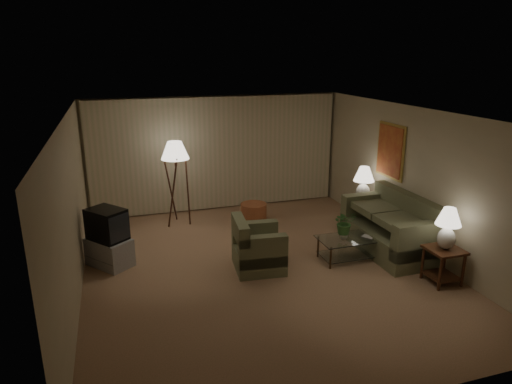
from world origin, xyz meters
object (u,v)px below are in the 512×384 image
table_lamp_near (448,225)px  crt_tv (107,224)px  coffee_table (351,245)px  ottoman (254,212)px  floor_lamp (177,182)px  sofa (389,230)px  side_table_near (443,259)px  vase (344,235)px  tv_cabinet (110,252)px  side_table_far (362,210)px  table_lamp_far (364,181)px  armchair (259,249)px

table_lamp_near → crt_tv: (-5.20, 2.31, -0.24)m
coffee_table → ottoman: coffee_table is taller
floor_lamp → sofa: bearing=-36.8°
sofa → floor_lamp: 4.51m
sofa → side_table_near: bearing=5.8°
coffee_table → floor_lamp: 3.96m
table_lamp_near → vase: table_lamp_near is taller
side_table_near → tv_cabinet: (-5.20, 2.31, -0.16)m
floor_lamp → vase: (2.59, -2.78, -0.48)m
side_table_far → tv_cabinet: 5.21m
sofa → floor_lamp: bearing=-127.3°
side_table_near → table_lamp_far: 2.68m
floor_lamp → ottoman: 1.85m
armchair → tv_cabinet: armchair is taller
armchair → coffee_table: 1.73m
table_lamp_near → table_lamp_far: table_lamp_far is taller
coffee_table → vase: size_ratio=8.16×
floor_lamp → vase: size_ratio=12.57×
side_table_near → tv_cabinet: 5.69m
sofa → armchair: (-2.56, 0.05, -0.07)m
tv_cabinet → side_table_far: bearing=54.3°
table_lamp_near → armchair: bearing=152.6°
side_table_near → crt_tv: size_ratio=0.76×
table_lamp_far → crt_tv: table_lamp_far is taller
side_table_far → vase: (-1.15, -1.35, 0.08)m
side_table_far → tv_cabinet: side_table_far is taller
side_table_far → armchair: bearing=-156.2°
vase → coffee_table: bearing=-0.0°
crt_tv → vase: size_ratio=5.40×
sofa → table_lamp_far: bearing=172.6°
armchair → vase: armchair is taller
armchair → table_lamp_far: (2.71, 1.20, 0.68)m
table_lamp_far → coffee_table: 1.84m
side_table_near → ottoman: side_table_near is taller
floor_lamp → vase: floor_lamp is taller
side_table_near → floor_lamp: floor_lamp is taller
floor_lamp → crt_tv: bearing=-130.5°
coffee_table → crt_tv: bearing=165.8°
table_lamp_far → ottoman: table_lamp_far is taller
side_table_near → side_table_far: same height
floor_lamp → vase: bearing=-47.0°
side_table_far → ottoman: size_ratio=1.03×
armchair → crt_tv: crt_tv is taller
ottoman → crt_tv: bearing=-155.6°
tv_cabinet → sofa: bearing=40.4°
side_table_far → table_lamp_near: table_lamp_near is taller
crt_tv → floor_lamp: floor_lamp is taller
side_table_near → table_lamp_far: size_ratio=0.80×
sofa → vase: size_ratio=13.58×
coffee_table → tv_cabinet: tv_cabinet is taller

